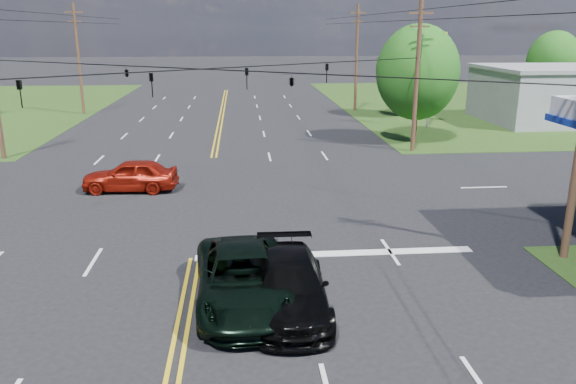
{
  "coord_description": "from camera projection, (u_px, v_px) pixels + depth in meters",
  "views": [
    {
      "loc": [
        1.69,
        -14.5,
        7.8
      ],
      "look_at": [
        3.46,
        6.0,
        1.78
      ],
      "focal_mm": 35.0,
      "sensor_mm": 36.0,
      "label": 1
    }
  ],
  "objects": [
    {
      "name": "ground",
      "position": [
        207.0,
        194.0,
        27.39
      ],
      "size": [
        280.0,
        280.0,
        0.0
      ],
      "primitive_type": "plane",
      "color": "black",
      "rests_on": "ground"
    },
    {
      "name": "grass_ne",
      "position": [
        547.0,
        103.0,
        60.87
      ],
      "size": [
        46.0,
        48.0,
        0.03
      ],
      "primitive_type": "cube",
      "color": "#234014",
      "rests_on": "ground"
    },
    {
      "name": "stop_bar",
      "position": [
        335.0,
        254.0,
        20.15
      ],
      "size": [
        10.0,
        0.5,
        0.02
      ],
      "primitive_type": "cube",
      "color": "silver",
      "rests_on": "ground"
    },
    {
      "name": "retail_ne",
      "position": [
        568.0,
        96.0,
        48.37
      ],
      "size": [
        14.0,
        10.0,
        4.4
      ],
      "primitive_type": "cube",
      "color": "gray",
      "rests_on": "ground"
    },
    {
      "name": "pole_ne",
      "position": [
        417.0,
        75.0,
        35.69
      ],
      "size": [
        1.6,
        0.28,
        9.5
      ],
      "color": "#482C1E",
      "rests_on": "ground"
    },
    {
      "name": "pole_left_far",
      "position": [
        78.0,
        58.0,
        51.64
      ],
      "size": [
        1.6,
        0.28,
        10.0
      ],
      "color": "#482C1E",
      "rests_on": "ground"
    },
    {
      "name": "pole_right_far",
      "position": [
        357.0,
        57.0,
        53.78
      ],
      "size": [
        1.6,
        0.28,
        10.0
      ],
      "color": "#482C1E",
      "rests_on": "ground"
    },
    {
      "name": "span_wire_signals",
      "position": [
        202.0,
        69.0,
        25.71
      ],
      "size": [
        26.0,
        18.0,
        1.13
      ],
      "color": "black",
      "rests_on": "ground"
    },
    {
      "name": "power_lines",
      "position": [
        196.0,
        8.0,
        23.06
      ],
      "size": [
        26.04,
        100.0,
        0.64
      ],
      "color": "black",
      "rests_on": "ground"
    },
    {
      "name": "tree_right_a",
      "position": [
        418.0,
        72.0,
        38.65
      ],
      "size": [
        5.7,
        5.7,
        8.18
      ],
      "color": "#482C1E",
      "rests_on": "ground"
    },
    {
      "name": "tree_right_b",
      "position": [
        403.0,
        70.0,
        50.51
      ],
      "size": [
        4.94,
        4.94,
        7.09
      ],
      "color": "#482C1E",
      "rests_on": "ground"
    },
    {
      "name": "tree_far_r",
      "position": [
        554.0,
        61.0,
        57.6
      ],
      "size": [
        5.32,
        5.32,
        7.63
      ],
      "color": "#482C1E",
      "rests_on": "ground"
    },
    {
      "name": "pickup_dkgreen",
      "position": [
        243.0,
        278.0,
        16.32
      ],
      "size": [
        2.98,
        5.9,
        1.6
      ],
      "primitive_type": "imported",
      "rotation": [
        0.0,
        0.0,
        0.06
      ],
      "color": "black",
      "rests_on": "ground"
    },
    {
      "name": "suv_black",
      "position": [
        290.0,
        285.0,
        16.0
      ],
      "size": [
        2.16,
        5.18,
        1.5
      ],
      "primitive_type": "imported",
      "rotation": [
        0.0,
        0.0,
        -0.01
      ],
      "color": "black",
      "rests_on": "ground"
    },
    {
      "name": "sedan_red",
      "position": [
        130.0,
        175.0,
        27.81
      ],
      "size": [
        4.73,
        2.12,
        1.58
      ],
      "primitive_type": "imported",
      "rotation": [
        0.0,
        0.0,
        -1.63
      ],
      "color": "maroon",
      "rests_on": "ground"
    },
    {
      "name": "polesign_ne",
      "position": [
        432.0,
        54.0,
        44.36
      ],
      "size": [
        2.02,
        1.06,
        7.6
      ],
      "color": "#A5A5AA",
      "rests_on": "ground"
    }
  ]
}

